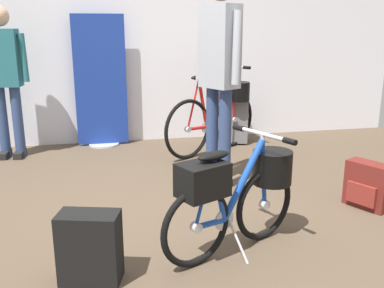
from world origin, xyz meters
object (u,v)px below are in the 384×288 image
object	(u,v)px
folding_bike_foreground	(239,190)
floor_banner_stand	(101,89)
visitor_browsing	(219,66)
backpack_on_floor	(368,186)
rolling_suitcase	(240,120)
display_bike_left	(220,112)
visitor_near_wall	(5,74)
handbag_on_floor	(90,248)

from	to	relation	value
folding_bike_foreground	floor_banner_stand	bearing A→B (deg)	105.91
visitor_browsing	backpack_on_floor	size ratio (longest dim) A/B	4.91
rolling_suitcase	backpack_on_floor	size ratio (longest dim) A/B	2.23
display_bike_left	visitor_browsing	world-z (taller)	visitor_browsing
rolling_suitcase	display_bike_left	bearing A→B (deg)	-138.00
floor_banner_stand	visitor_near_wall	distance (m)	1.05
rolling_suitcase	backpack_on_floor	bearing A→B (deg)	-80.85
floor_banner_stand	rolling_suitcase	size ratio (longest dim) A/B	1.85
visitor_near_wall	backpack_on_floor	bearing A→B (deg)	-34.93
folding_bike_foreground	visitor_browsing	bearing A→B (deg)	80.76
floor_banner_stand	folding_bike_foreground	distance (m)	2.91
handbag_on_floor	folding_bike_foreground	bearing A→B (deg)	10.24
floor_banner_stand	visitor_near_wall	size ratio (longest dim) A/B	0.96
visitor_near_wall	rolling_suitcase	bearing A→B (deg)	1.46
visitor_near_wall	handbag_on_floor	xyz separation A→B (m)	(0.87, -2.68, -0.71)
folding_bike_foreground	display_bike_left	world-z (taller)	display_bike_left
display_bike_left	visitor_near_wall	size ratio (longest dim) A/B	0.76
visitor_browsing	backpack_on_floor	distance (m)	1.54
display_bike_left	visitor_browsing	bearing A→B (deg)	-106.28
backpack_on_floor	handbag_on_floor	world-z (taller)	handbag_on_floor
backpack_on_floor	visitor_near_wall	bearing A→B (deg)	145.07
visitor_browsing	rolling_suitcase	distance (m)	1.77
display_bike_left	visitor_near_wall	distance (m)	2.36
folding_bike_foreground	backpack_on_floor	bearing A→B (deg)	19.50
handbag_on_floor	visitor_browsing	bearing A→B (deg)	50.20
folding_bike_foreground	handbag_on_floor	xyz separation A→B (m)	(-0.91, -0.16, -0.21)
visitor_near_wall	handbag_on_floor	size ratio (longest dim) A/B	3.94
floor_banner_stand	display_bike_left	xyz separation A→B (m)	(1.31, -0.51, -0.24)
floor_banner_stand	visitor_browsing	xyz separation A→B (m)	(0.98, -1.63, 0.39)
folding_bike_foreground	visitor_browsing	size ratio (longest dim) A/B	0.54
visitor_browsing	backpack_on_floor	world-z (taller)	visitor_browsing
rolling_suitcase	handbag_on_floor	world-z (taller)	rolling_suitcase
display_bike_left	handbag_on_floor	xyz separation A→B (m)	(-1.43, -2.44, -0.25)
floor_banner_stand	visitor_browsing	size ratio (longest dim) A/B	0.84
rolling_suitcase	folding_bike_foreground	bearing A→B (deg)	-108.44
backpack_on_floor	display_bike_left	bearing A→B (deg)	110.66
floor_banner_stand	folding_bike_foreground	xyz separation A→B (m)	(0.79, -2.79, -0.28)
visitor_browsing	handbag_on_floor	world-z (taller)	visitor_browsing
display_bike_left	backpack_on_floor	world-z (taller)	display_bike_left
floor_banner_stand	visitor_near_wall	xyz separation A→B (m)	(-0.99, -0.27, 0.23)
visitor_browsing	backpack_on_floor	xyz separation A→B (m)	(1.02, -0.73, -0.89)
display_bike_left	rolling_suitcase	distance (m)	0.50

